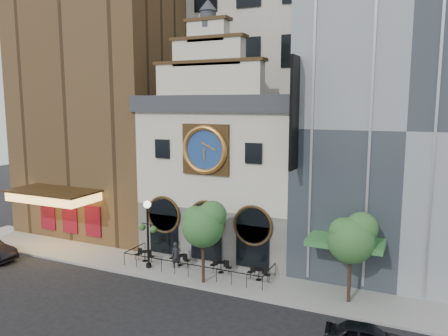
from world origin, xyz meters
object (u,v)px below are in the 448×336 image
lamppost (148,226)px  tree_right (352,237)px  bistro_3 (259,273)px  tree_left (204,223)px  bistro_1 (180,259)px  pedestrian (176,255)px  bistro_0 (145,255)px  bistro_2 (221,266)px

lamppost → tree_right: (13.93, 0.36, 0.95)m
bistro_3 → tree_left: 5.06m
bistro_3 → lamppost: (-7.96, -1.13, 2.55)m
lamppost → bistro_3: bearing=16.7°
bistro_3 → bistro_1: bearing=178.8°
pedestrian → tree_right: size_ratio=0.34×
bistro_0 → tree_right: 15.30m
pedestrian → tree_right: tree_right is taller
bistro_1 → tree_left: (2.96, -1.95, 3.52)m
bistro_2 → tree_right: bearing=-5.8°
bistro_0 → bistro_3: bearing=1.4°
bistro_0 → bistro_1: same height
bistro_2 → pedestrian: (-3.28, -0.50, 0.46)m
pedestrian → bistro_1: bearing=39.3°
bistro_3 → lamppost: 8.43m
bistro_0 → bistro_1: bearing=7.0°
lamppost → bistro_1: bearing=42.8°
bistro_0 → pedestrian: size_ratio=0.85×
bistro_3 → tree_right: 6.97m
bistro_3 → pedestrian: bearing=-176.5°
bistro_1 → tree_left: 4.99m
bistro_1 → bistro_2: bearing=-0.1°
bistro_0 → bistro_2: size_ratio=1.00×
lamppost → bistro_0: bearing=145.1°
bistro_1 → bistro_2: size_ratio=1.00×
bistro_1 → lamppost: 3.40m
bistro_2 → tree_right: 9.52m
bistro_0 → tree_left: size_ratio=0.29×
tree_right → bistro_3: bearing=172.7°
tree_right → bistro_2: bearing=174.2°
bistro_3 → tree_right: tree_right is taller
tree_left → tree_right: tree_left is taller
bistro_3 → tree_right: (5.97, -0.77, 3.51)m
bistro_2 → bistro_3: (2.83, -0.13, 0.00)m
bistro_0 → bistro_2: same height
bistro_2 → bistro_3: bearing=-2.6°
bistro_3 → pedestrian: size_ratio=0.85×
bistro_0 → pedestrian: pedestrian is taller
bistro_3 → pedestrian: pedestrian is taller
bistro_2 → lamppost: size_ratio=0.32×
bistro_3 → tree_right: bearing=-7.3°
pedestrian → tree_left: 4.50m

